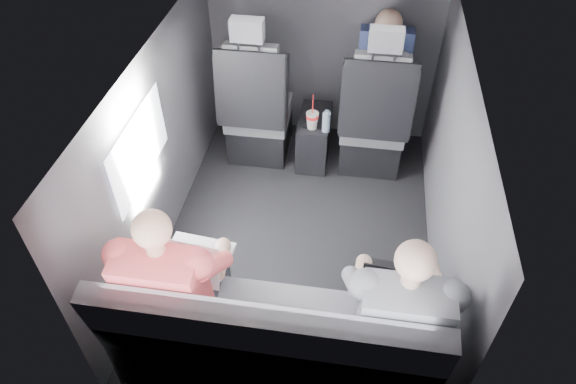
# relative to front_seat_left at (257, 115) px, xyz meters

# --- Properties ---
(floor) EXTENTS (2.60, 2.60, 0.00)m
(floor) POSITION_rel_front_seat_left_xyz_m (0.45, -0.84, -0.40)
(floor) COLOR black
(floor) RESTS_ON ground
(ceiling) EXTENTS (2.60, 2.60, 0.00)m
(ceiling) POSITION_rel_front_seat_left_xyz_m (0.45, -0.84, 0.95)
(ceiling) COLOR #B2B2AD
(ceiling) RESTS_ON panel_back
(panel_left) EXTENTS (0.02, 2.60, 1.35)m
(panel_left) POSITION_rel_front_seat_left_xyz_m (-0.45, -0.84, 0.27)
(panel_left) COLOR #56565B
(panel_left) RESTS_ON floor
(panel_right) EXTENTS (0.02, 2.60, 1.35)m
(panel_right) POSITION_rel_front_seat_left_xyz_m (1.35, -0.84, 0.27)
(panel_right) COLOR #56565B
(panel_right) RESTS_ON floor
(panel_front) EXTENTS (1.80, 0.02, 1.35)m
(panel_front) POSITION_rel_front_seat_left_xyz_m (0.45, 0.46, 0.27)
(panel_front) COLOR #56565B
(panel_front) RESTS_ON floor
(panel_back) EXTENTS (1.80, 0.02, 1.35)m
(panel_back) POSITION_rel_front_seat_left_xyz_m (0.45, -2.14, 0.27)
(panel_back) COLOR #56565B
(panel_back) RESTS_ON floor
(side_window) EXTENTS (0.02, 0.75, 0.42)m
(side_window) POSITION_rel_front_seat_left_xyz_m (-0.43, -1.14, 0.50)
(side_window) COLOR white
(side_window) RESTS_ON panel_left
(seatbelt) EXTENTS (0.35, 0.11, 0.59)m
(seatbelt) POSITION_rel_front_seat_left_xyz_m (0.90, -0.17, 0.40)
(seatbelt) COLOR black
(seatbelt) RESTS_ON front_seat_right
(front_seat_left) EXTENTS (0.52, 0.58, 1.26)m
(front_seat_left) POSITION_rel_front_seat_left_xyz_m (0.00, 0.00, 0.00)
(front_seat_left) COLOR black
(front_seat_left) RESTS_ON floor
(front_seat_right) EXTENTS (0.52, 0.58, 1.26)m
(front_seat_right) POSITION_rel_front_seat_left_xyz_m (0.90, 0.00, 0.00)
(front_seat_right) COLOR black
(front_seat_right) RESTS_ON floor
(center_console) EXTENTS (0.24, 0.48, 0.41)m
(center_console) POSITION_rel_front_seat_left_xyz_m (0.45, 0.04, -0.20)
(center_console) COLOR black
(center_console) RESTS_ON floor
(rear_bench) EXTENTS (1.60, 0.57, 0.92)m
(rear_bench) POSITION_rel_front_seat_left_xyz_m (0.45, -1.90, -0.09)
(rear_bench) COLOR #55565A
(rear_bench) RESTS_ON floor
(soda_cup) EXTENTS (0.10, 0.10, 0.29)m
(soda_cup) POSITION_rel_front_seat_left_xyz_m (0.44, -0.10, 0.07)
(soda_cup) COLOR white
(soda_cup) RESTS_ON center_console
(water_bottle) EXTENTS (0.06, 0.06, 0.18)m
(water_bottle) POSITION_rel_front_seat_left_xyz_m (0.55, -0.13, 0.08)
(water_bottle) COLOR #A4C3DE
(water_bottle) RESTS_ON center_console
(laptop_white) EXTENTS (0.37, 0.36, 0.26)m
(laptop_white) POSITION_rel_front_seat_left_xyz_m (0.00, -1.66, 0.24)
(laptop_white) COLOR white
(laptop_white) RESTS_ON passenger_rear_left
(laptop_black) EXTENTS (0.31, 0.29, 0.22)m
(laptop_black) POSITION_rel_front_seat_left_xyz_m (1.01, -1.64, 0.23)
(laptop_black) COLOR black
(laptop_black) RESTS_ON passenger_rear_right
(passenger_rear_left) EXTENTS (0.49, 0.61, 1.20)m
(passenger_rear_left) POSITION_rel_front_seat_left_xyz_m (-0.04, -1.81, 0.22)
(passenger_rear_left) COLOR #39383E
(passenger_rear_left) RESTS_ON rear_bench
(passenger_rear_right) EXTENTS (0.49, 0.61, 1.20)m
(passenger_rear_right) POSITION_rel_front_seat_left_xyz_m (1.05, -1.81, 0.22)
(passenger_rear_right) COLOR navy
(passenger_rear_right) RESTS_ON rear_bench
(passenger_front_right) EXTENTS (0.39, 0.39, 0.77)m
(passenger_front_right) POSITION_rel_front_seat_left_xyz_m (0.92, 0.26, 0.35)
(passenger_front_right) COLOR navy
(passenger_front_right) RESTS_ON front_seat_right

